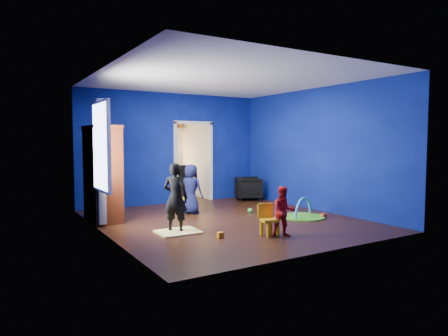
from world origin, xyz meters
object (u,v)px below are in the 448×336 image
crt_tv (104,172)px  study_desk (171,183)px  vase (105,119)px  toddler_red (284,212)px  tv_armoire (102,174)px  hopper_ball (184,204)px  play_mat (303,217)px  child_black (175,197)px  kid_chair (270,221)px  folding_chair (185,183)px  child_navy (191,189)px  armchair (249,188)px

crt_tv → study_desk: (2.77, 2.94, -0.65)m
vase → toddler_red: bearing=-49.5°
tv_armoire → study_desk: bearing=46.3°
hopper_ball → study_desk: study_desk is taller
play_mat → child_black: bearing=176.6°
kid_chair → folding_chair: size_ratio=0.54×
crt_tv → kid_chair: bearing=-52.9°
play_mat → toddler_red: bearing=-142.6°
vase → study_desk: (2.81, 3.24, -1.70)m
play_mat → folding_chair: bearing=104.3°
toddler_red → vase: vase is taller
study_desk → kid_chair: bearing=-96.4°
child_navy → kid_chair: 2.61m
vase → armchair: bearing=15.5°
folding_chair → toddler_red: bearing=-95.7°
toddler_red → tv_armoire: size_ratio=0.44×
kid_chair → tv_armoire: bearing=144.9°
hopper_ball → child_black: bearing=-120.0°
crt_tv → hopper_ball: (1.82, 0.02, -0.84)m
study_desk → folding_chair: folding_chair is taller
child_navy → crt_tv: (-1.87, 0.23, 0.46)m
play_mat → study_desk: size_ratio=1.07×
toddler_red → crt_tv: 3.81m
child_navy → tv_armoire: bearing=49.8°
crt_tv → kid_chair: size_ratio=1.40×
hopper_ball → folding_chair: folding_chair is taller
vase → play_mat: (3.79, -1.57, -2.06)m
vase → tv_armoire: bearing=90.0°
crt_tv → play_mat: crt_tv is taller
child_navy → toddler_red: size_ratio=1.29×
tv_armoire → kid_chair: bearing=-52.4°
play_mat → folding_chair: (-0.99, 3.86, 0.45)m
play_mat → study_desk: study_desk is taller
vase → play_mat: 4.60m
study_desk → child_black: bearing=-112.7°
vase → tv_armoire: (0.00, 0.30, -1.09)m
armchair → study_desk: study_desk is taller
toddler_red → folding_chair: 5.01m
child_navy → folding_chair: 2.39m
armchair → toddler_red: toddler_red is taller
toddler_red → folding_chair: folding_chair is taller
tv_armoire → folding_chair: 3.48m
study_desk → folding_chair: 0.96m
study_desk → play_mat: bearing=-78.4°
child_navy → kid_chair: child_navy is taller
vase → study_desk: 4.61m
vase → crt_tv: 1.10m
tv_armoire → hopper_ball: (1.86, 0.02, -0.80)m
toddler_red → crt_tv: crt_tv is taller
vase → kid_chair: 3.78m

